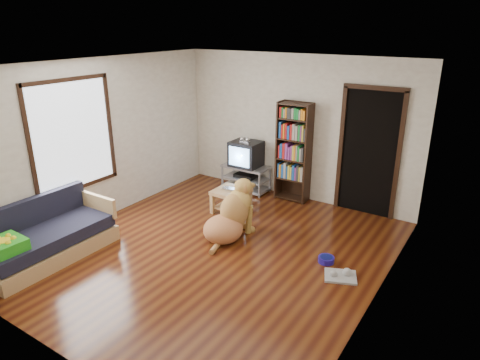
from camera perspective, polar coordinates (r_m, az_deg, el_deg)
The scene contains 18 objects.
ground at distance 6.25m, azimuth -3.29°, elevation -9.38°, with size 5.00×5.00×0.00m, color #57280F.
ceiling at distance 5.46m, azimuth -3.86°, elevation 15.06°, with size 5.00×5.00×0.00m, color white.
wall_back at distance 7.80m, azimuth 7.47°, elevation 6.84°, with size 4.50×4.50×0.00m, color silver.
wall_front at distance 4.15m, azimuth -24.62°, elevation -7.33°, with size 4.50×4.50×0.00m, color silver.
wall_left at distance 7.24m, azimuth -18.10°, elevation 4.95°, with size 5.00×5.00×0.00m, color silver.
wall_right at distance 4.82m, azimuth 18.58°, elevation -2.69°, with size 5.00×5.00×0.00m, color silver.
green_cushion at distance 6.10m, azimuth -28.94°, elevation -7.69°, with size 0.44×0.44×0.15m, color green.
laptop at distance 7.27m, azimuth -1.33°, elevation -1.32°, with size 0.33×0.21×0.03m, color #B7B7BC.
dog_bowl at distance 6.07m, azimuth 11.42°, elevation -10.35°, with size 0.22×0.22×0.08m, color navy.
grey_rag at distance 5.80m, azimuth 13.25°, elevation -12.39°, with size 0.40×0.32×0.03m, color #9F9F9F.
window at distance 6.89m, azimuth -21.38°, elevation 5.53°, with size 0.03×1.46×1.70m.
doorway at distance 7.37m, azimuth 16.83°, elevation 3.87°, with size 1.03×0.05×2.19m.
tv_stand at distance 8.30m, azimuth 0.80°, elevation 0.41°, with size 0.90×0.45×0.50m.
crt_tv at distance 8.17m, azimuth 0.90°, elevation 3.58°, with size 0.55×0.52×0.58m.
bookshelf at distance 7.71m, azimuth 7.20°, elevation 4.40°, with size 0.60×0.30×1.80m.
sofa at distance 6.57m, azimuth -24.26°, elevation -7.20°, with size 0.80×1.80×0.80m.
coffee_table at distance 7.35m, azimuth -1.19°, elevation -2.21°, with size 0.55×0.55×0.40m.
dog at distance 6.48m, azimuth -1.20°, elevation -4.90°, with size 0.71×1.13×0.92m.
Camera 1 is at (3.25, -4.36, 3.10)m, focal length 32.00 mm.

